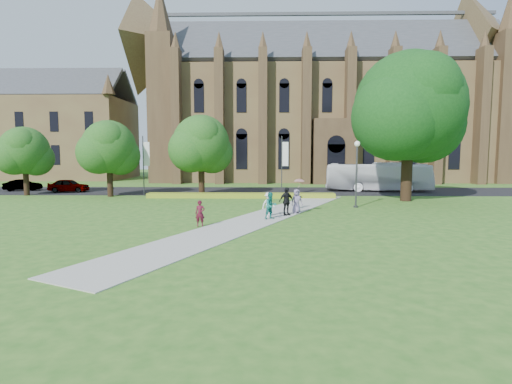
{
  "coord_description": "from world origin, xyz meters",
  "views": [
    {
      "loc": [
        0.28,
        -24.97,
        4.29
      ],
      "look_at": [
        -0.32,
        2.58,
        1.6
      ],
      "focal_mm": 28.0,
      "sensor_mm": 36.0,
      "label": 1
    }
  ],
  "objects_px": {
    "streetlamp": "(357,166)",
    "tour_coach": "(378,177)",
    "pedestrian_0": "(200,213)",
    "car_0": "(69,185)",
    "large_tree": "(409,107)",
    "car_1": "(23,185)"
  },
  "relations": [
    {
      "from": "tour_coach",
      "to": "pedestrian_0",
      "type": "distance_m",
      "value": 27.57
    },
    {
      "from": "large_tree",
      "to": "car_1",
      "type": "xyz_separation_m",
      "value": [
        -40.29,
        8.72,
        -7.71
      ]
    },
    {
      "from": "car_0",
      "to": "pedestrian_0",
      "type": "distance_m",
      "value": 27.13
    },
    {
      "from": "streetlamp",
      "to": "pedestrian_0",
      "type": "bearing_deg",
      "value": -142.0
    },
    {
      "from": "car_1",
      "to": "streetlamp",
      "type": "bearing_deg",
      "value": -130.08
    },
    {
      "from": "streetlamp",
      "to": "large_tree",
      "type": "xyz_separation_m",
      "value": [
        5.5,
        4.5,
        5.07
      ]
    },
    {
      "from": "streetlamp",
      "to": "tour_coach",
      "type": "height_order",
      "value": "streetlamp"
    },
    {
      "from": "tour_coach",
      "to": "pedestrian_0",
      "type": "xyz_separation_m",
      "value": [
        -16.47,
        -22.09,
        -0.83
      ]
    },
    {
      "from": "tour_coach",
      "to": "car_1",
      "type": "bearing_deg",
      "value": 97.56
    },
    {
      "from": "large_tree",
      "to": "pedestrian_0",
      "type": "xyz_separation_m",
      "value": [
        -16.48,
        -13.08,
        -7.56
      ]
    },
    {
      "from": "large_tree",
      "to": "car_1",
      "type": "height_order",
      "value": "large_tree"
    },
    {
      "from": "tour_coach",
      "to": "streetlamp",
      "type": "bearing_deg",
      "value": 165.04
    },
    {
      "from": "large_tree",
      "to": "streetlamp",
      "type": "bearing_deg",
      "value": -140.71
    },
    {
      "from": "car_1",
      "to": "large_tree",
      "type": "bearing_deg",
      "value": -121.49
    },
    {
      "from": "car_1",
      "to": "pedestrian_0",
      "type": "distance_m",
      "value": 32.29
    },
    {
      "from": "streetlamp",
      "to": "car_0",
      "type": "distance_m",
      "value": 31.27
    },
    {
      "from": "large_tree",
      "to": "pedestrian_0",
      "type": "relative_size",
      "value": 8.67
    },
    {
      "from": "streetlamp",
      "to": "pedestrian_0",
      "type": "xyz_separation_m",
      "value": [
        -10.98,
        -8.58,
        -2.49
      ]
    },
    {
      "from": "tour_coach",
      "to": "car_0",
      "type": "xyz_separation_m",
      "value": [
        -34.31,
        -1.65,
        -0.89
      ]
    },
    {
      "from": "large_tree",
      "to": "pedestrian_0",
      "type": "bearing_deg",
      "value": -141.56
    },
    {
      "from": "pedestrian_0",
      "to": "car_0",
      "type": "bearing_deg",
      "value": 128.52
    },
    {
      "from": "car_0",
      "to": "streetlamp",
      "type": "bearing_deg",
      "value": -113.85
    }
  ]
}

